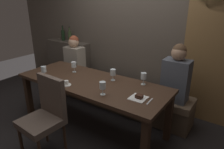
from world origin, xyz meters
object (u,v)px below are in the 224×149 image
fork_on_table (150,101)px  diner_redhead (75,55)px  dining_table (91,87)px  wine_glass_center_front (103,86)px  banquette_bench (118,95)px  wine_glass_center_back (44,70)px  wine_glass_near_right (74,65)px  dessert_plate (139,97)px  diner_bearded (176,75)px  wine_bottle_dark_red (63,35)px  wine_bottle_pale_label (70,36)px  chair_near_side (46,112)px  espresso_cup (66,83)px  wine_glass_far_right (113,73)px  wine_glass_far_left (144,76)px

fork_on_table → diner_redhead: bearing=154.4°
dining_table → wine_glass_center_front: bearing=-31.9°
banquette_bench → wine_glass_center_back: 1.33m
wine_glass_near_right → fork_on_table: bearing=-9.1°
wine_glass_near_right → dessert_plate: size_ratio=0.86×
diner_bearded → dining_table: bearing=-145.3°
wine_bottle_dark_red → diner_redhead: bearing=-27.5°
wine_bottle_dark_red → wine_glass_center_back: bearing=-52.2°
wine_glass_center_back → fork_on_table: bearing=6.7°
wine_bottle_pale_label → wine_glass_center_back: bearing=-58.8°
chair_near_side → wine_bottle_pale_label: bearing=127.6°
chair_near_side → wine_glass_center_front: 0.74m
banquette_bench → wine_glass_center_front: size_ratio=15.24×
diner_bearded → wine_glass_center_front: size_ratio=4.98×
banquette_bench → wine_bottle_dark_red: size_ratio=7.67×
diner_bearded → espresso_cup: (-1.14, -0.97, -0.07)m
wine_glass_far_right → wine_glass_center_back: bearing=-152.0°
wine_glass_center_back → fork_on_table: wine_glass_center_back is taller
diner_redhead → dessert_plate: 2.00m
wine_glass_near_right → wine_glass_center_front: (0.85, -0.38, -0.00)m
fork_on_table → diner_bearded: bearing=84.0°
diner_bearded → wine_bottle_pale_label: bearing=171.7°
fork_on_table → wine_glass_center_back: bearing=-176.4°
wine_glass_far_left → dining_table: bearing=-154.6°
wine_glass_center_front → espresso_cup: bearing=-174.7°
fork_on_table → wine_glass_far_right: bearing=154.6°
diner_redhead → wine_glass_center_back: bearing=-69.3°
wine_glass_near_right → fork_on_table: size_ratio=0.96×
dining_table → chair_near_side: 0.73m
diner_bearded → dessert_plate: bearing=-102.9°
banquette_bench → wine_glass_center_front: 1.20m
wine_bottle_dark_red → wine_glass_far_left: bearing=-17.9°
diner_bearded → wine_glass_center_back: 1.88m
chair_near_side → diner_redhead: 1.73m
wine_glass_far_left → espresso_cup: (-0.82, -0.61, -0.09)m
fork_on_table → wine_glass_center_front: bearing=-167.0°
wine_bottle_dark_red → dessert_plate: (2.49, -1.16, -0.32)m
dessert_plate → dining_table: bearing=173.2°
diner_redhead → dessert_plate: size_ratio=3.79×
diner_redhead → wine_glass_far_right: 1.37m
wine_bottle_dark_red → wine_glass_center_back: wine_bottle_dark_red is taller
diner_redhead → diner_bearded: diner_bearded is taller
wine_bottle_pale_label → dining_table: bearing=-35.3°
wine_bottle_dark_red → dessert_plate: size_ratio=1.72×
wine_glass_far_right → dessert_plate: wine_glass_far_right is taller
chair_near_side → diner_bearded: size_ratio=1.20×
wine_bottle_pale_label → wine_glass_far_left: (2.09, -0.71, -0.21)m
chair_near_side → diner_redhead: size_ratio=1.36×
diner_redhead → wine_glass_far_left: bearing=-13.8°
diner_bearded → wine_glass_far_right: bearing=-147.1°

